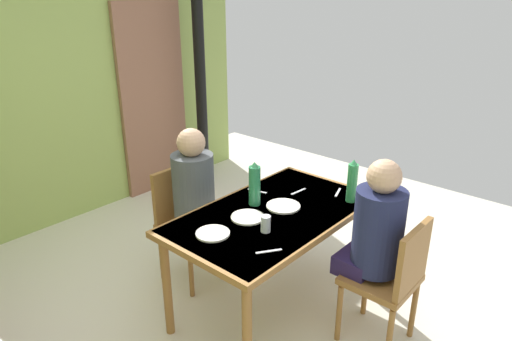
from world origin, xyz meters
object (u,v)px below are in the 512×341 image
at_px(person_near_diner, 376,228).
at_px(water_bottle_green_far, 255,185).
at_px(chair_far_diner, 185,217).
at_px(water_bottle_green_near, 352,182).
at_px(dining_table, 273,222).
at_px(person_far_diner, 195,188).
at_px(chair_near_diner, 392,277).

relative_size(person_near_diner, water_bottle_green_far, 2.52).
xyz_separation_m(chair_far_diner, water_bottle_green_near, (0.59, -1.06, 0.40)).
distance_m(dining_table, person_far_diner, 0.65).
distance_m(dining_table, water_bottle_green_near, 0.60).
distance_m(chair_far_diner, person_near_diner, 1.46).
distance_m(chair_near_diner, water_bottle_green_far, 1.03).
relative_size(chair_near_diner, water_bottle_green_near, 2.87).
height_order(person_near_diner, water_bottle_green_far, person_near_diner).
relative_size(chair_near_diner, person_near_diner, 1.13).
relative_size(chair_far_diner, person_near_diner, 1.13).
xyz_separation_m(person_far_diner, water_bottle_green_far, (0.12, -0.46, 0.12)).
xyz_separation_m(person_near_diner, person_far_diner, (-0.32, 1.26, 0.00)).
height_order(dining_table, chair_far_diner, chair_far_diner).
xyz_separation_m(person_far_diner, water_bottle_green_near, (0.59, -0.93, 0.12)).
xyz_separation_m(chair_near_diner, water_bottle_green_far, (-0.19, 0.93, 0.40)).
relative_size(dining_table, person_far_diner, 1.84).
relative_size(dining_table, person_near_diner, 1.84).
height_order(person_far_diner, water_bottle_green_far, person_far_diner).
distance_m(person_far_diner, water_bottle_green_near, 1.10).
bearing_deg(chair_near_diner, chair_far_diner, 101.65).
height_order(chair_near_diner, water_bottle_green_near, water_bottle_green_near).
bearing_deg(chair_far_diner, water_bottle_green_far, 101.36).
height_order(dining_table, chair_near_diner, chair_near_diner).
bearing_deg(person_near_diner, water_bottle_green_near, 50.34).
distance_m(person_near_diner, water_bottle_green_far, 0.83).
height_order(chair_near_diner, person_near_diner, person_near_diner).
xyz_separation_m(chair_far_diner, person_near_diner, (0.32, -1.39, 0.28)).
distance_m(dining_table, chair_near_diner, 0.81).
xyz_separation_m(dining_table, water_bottle_green_near, (0.47, -0.30, 0.22)).
xyz_separation_m(chair_far_diner, person_far_diner, (-0.00, -0.14, 0.28)).
bearing_deg(person_far_diner, water_bottle_green_far, 104.58).
bearing_deg(chair_far_diner, person_near_diner, 102.76).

